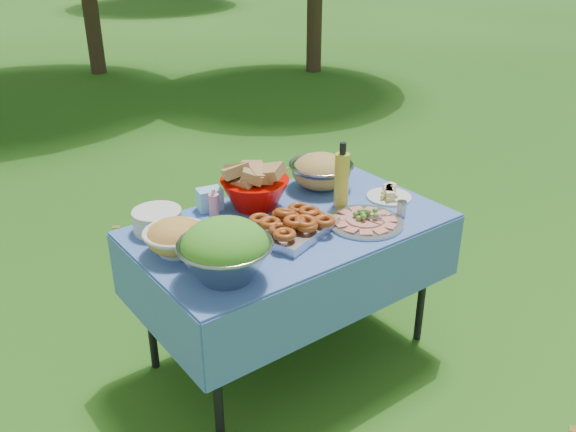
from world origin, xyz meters
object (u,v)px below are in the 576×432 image
object	(u,v)px
pasta_bowl_steel	(321,171)
charcuterie_platter	(365,215)
oil_bottle	(342,175)
plate_stack	(157,220)
picnic_table	(291,291)
bread_bowl	(255,186)
salad_bowl	(225,250)

from	to	relation	value
pasta_bowl_steel	charcuterie_platter	world-z (taller)	pasta_bowl_steel
charcuterie_platter	oil_bottle	world-z (taller)	oil_bottle
plate_stack	pasta_bowl_steel	bearing A→B (deg)	-3.54
plate_stack	picnic_table	bearing A→B (deg)	-29.94
bread_bowl	picnic_table	bearing A→B (deg)	-82.45
salad_bowl	charcuterie_platter	xyz separation A→B (m)	(0.77, 0.02, -0.08)
charcuterie_platter	oil_bottle	size ratio (longest dim) A/B	1.11
pasta_bowl_steel	bread_bowl	bearing A→B (deg)	-179.91
plate_stack	oil_bottle	bearing A→B (deg)	-19.35
picnic_table	charcuterie_platter	bearing A→B (deg)	-37.65
picnic_table	oil_bottle	xyz separation A→B (m)	(0.32, 0.01, 0.55)
plate_stack	charcuterie_platter	world-z (taller)	plate_stack
plate_stack	bread_bowl	xyz separation A→B (m)	(0.50, -0.06, 0.06)
picnic_table	salad_bowl	size ratio (longest dim) A/B	3.86
bread_bowl	charcuterie_platter	size ratio (longest dim) A/B	0.93
picnic_table	bread_bowl	distance (m)	0.55
salad_bowl	bread_bowl	xyz separation A→B (m)	(0.46, 0.48, -0.01)
bread_bowl	pasta_bowl_steel	bearing A→B (deg)	0.09
charcuterie_platter	picnic_table	bearing A→B (deg)	142.35
bread_bowl	pasta_bowl_steel	xyz separation A→B (m)	(0.42, 0.00, -0.02)
salad_bowl	pasta_bowl_steel	bearing A→B (deg)	28.45
plate_stack	pasta_bowl_steel	distance (m)	0.93
bread_bowl	salad_bowl	bearing A→B (deg)	-134.04
plate_stack	bread_bowl	world-z (taller)	bread_bowl
picnic_table	salad_bowl	distance (m)	0.75
salad_bowl	charcuterie_platter	bearing A→B (deg)	1.34
bread_bowl	oil_bottle	bearing A→B (deg)	-34.50
pasta_bowl_steel	charcuterie_platter	xyz separation A→B (m)	(-0.11, -0.46, -0.05)
pasta_bowl_steel	salad_bowl	bearing A→B (deg)	-151.55
oil_bottle	plate_stack	bearing A→B (deg)	160.65
bread_bowl	charcuterie_platter	world-z (taller)	bread_bowl
plate_stack	charcuterie_platter	distance (m)	0.96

